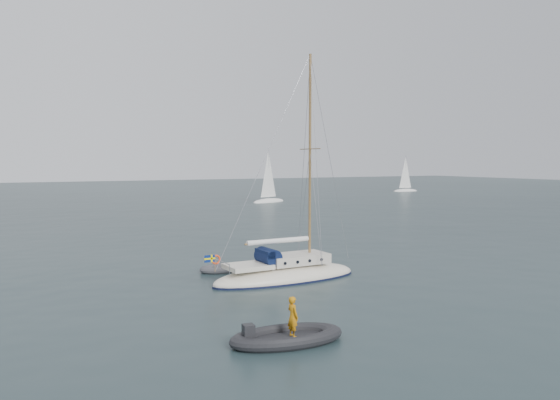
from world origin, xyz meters
TOP-DOWN VIEW (x-y plane):
  - ground at (0.00, 0.00)m, footprint 300.00×300.00m
  - sailboat at (-3.23, -1.82)m, footprint 8.92×2.68m
  - dinghy at (-5.35, 1.80)m, footprint 2.96×1.34m
  - rib at (-7.97, -10.82)m, footprint 4.23×1.92m
  - distant_yacht_b at (58.43, 61.50)m, footprint 6.04×3.22m
  - distant_yacht_c at (20.06, 48.00)m, footprint 6.69×3.57m

SIDE VIEW (x-z plane):
  - ground at x=0.00m, z-range 0.00..0.00m
  - dinghy at x=-5.35m, z-range -0.03..0.40m
  - rib at x=-7.97m, z-range -0.58..1.10m
  - sailboat at x=-3.23m, z-range -5.39..7.31m
  - distant_yacht_b at x=58.43m, z-range -0.58..7.42m
  - distant_yacht_c at x=20.06m, z-range -0.64..8.23m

